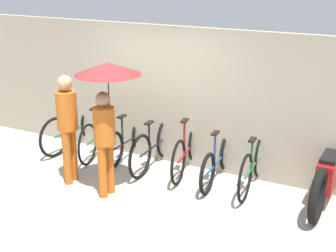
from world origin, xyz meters
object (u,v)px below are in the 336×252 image
pedestrian_leading (67,121)px  motorcycle (328,175)px  parked_bicycle_0 (75,128)px  parked_bicycle_5 (218,160)px  parked_bicycle_3 (154,145)px  parked_bicycle_1 (100,134)px  parked_bicycle_2 (128,140)px  pedestrian_center (107,93)px  parked_bicycle_4 (187,150)px  parked_bicycle_6 (253,165)px

pedestrian_leading → motorcycle: size_ratio=0.84×
parked_bicycle_0 → parked_bicycle_5: size_ratio=1.09×
parked_bicycle_3 → parked_bicycle_1: bearing=84.7°
parked_bicycle_1 → motorcycle: bearing=-101.8°
parked_bicycle_0 → parked_bicycle_2: 1.18m
pedestrian_leading → pedestrian_center: 0.95m
pedestrian_leading → motorcycle: 4.01m
parked_bicycle_4 → parked_bicycle_6: (1.18, -0.08, 0.00)m
parked_bicycle_3 → pedestrian_center: pedestrian_center is taller
parked_bicycle_3 → motorcycle: size_ratio=0.83×
parked_bicycle_3 → pedestrian_leading: size_ratio=1.00×
parked_bicycle_1 → parked_bicycle_3: 1.18m
parked_bicycle_5 → parked_bicycle_2: bearing=82.5°
parked_bicycle_4 → parked_bicycle_5: 0.60m
parked_bicycle_4 → motorcycle: bearing=-100.2°
parked_bicycle_3 → parked_bicycle_5: size_ratio=1.05×
parked_bicycle_0 → parked_bicycle_5: bearing=-87.0°
pedestrian_leading → parked_bicycle_3: bearing=45.2°
parked_bicycle_2 → pedestrian_center: 1.82m
parked_bicycle_2 → parked_bicycle_4: parked_bicycle_4 is taller
parked_bicycle_1 → motorcycle: 4.06m
parked_bicycle_1 → parked_bicycle_5: (2.36, -0.07, -0.04)m
parked_bicycle_3 → parked_bicycle_0: bearing=84.5°
parked_bicycle_3 → parked_bicycle_5: bearing=-93.1°
parked_bicycle_1 → parked_bicycle_4: size_ratio=1.01×
parked_bicycle_0 → parked_bicycle_2: bearing=-85.0°
parked_bicycle_2 → pedestrian_leading: 1.44m
parked_bicycle_2 → parked_bicycle_3: parked_bicycle_3 is taller
motorcycle → parked_bicycle_5: bearing=93.7°
pedestrian_leading → motorcycle: bearing=11.0°
pedestrian_center → motorcycle: pedestrian_center is taller
parked_bicycle_0 → parked_bicycle_6: (3.54, -0.09, 0.00)m
parked_bicycle_4 → parked_bicycle_1: bearing=81.4°
parked_bicycle_0 → parked_bicycle_2: parked_bicycle_0 is taller
parked_bicycle_1 → pedestrian_leading: size_ratio=0.99×
parked_bicycle_0 → parked_bicycle_3: (1.77, -0.09, 0.00)m
parked_bicycle_1 → parked_bicycle_6: 2.95m
parked_bicycle_2 → pedestrian_leading: bearing=165.2°
parked_bicycle_2 → pedestrian_leading: size_ratio=0.95×
motorcycle → parked_bicycle_4: bearing=90.8°
parked_bicycle_3 → parked_bicycle_6: 1.77m
motorcycle → parked_bicycle_2: bearing=90.9°
parked_bicycle_0 → parked_bicycle_4: 2.36m
parked_bicycle_3 → pedestrian_center: (-0.12, -1.16, 1.19)m
parked_bicycle_6 → pedestrian_leading: 2.98m
parked_bicycle_2 → parked_bicycle_6: size_ratio=0.97×
parked_bicycle_0 → pedestrian_center: size_ratio=0.90×
pedestrian_center → motorcycle: bearing=25.4°
parked_bicycle_0 → parked_bicycle_4: size_ratio=1.05×
parked_bicycle_3 → parked_bicycle_5: parked_bicycle_3 is taller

